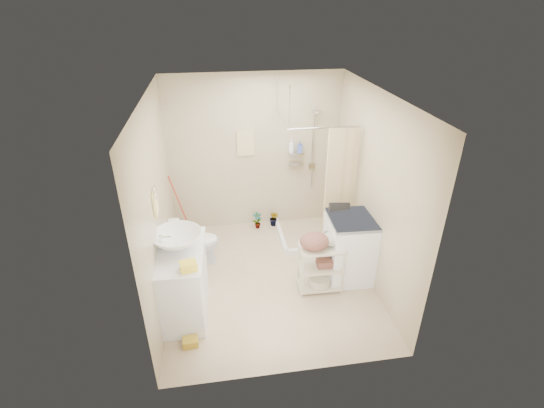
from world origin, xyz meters
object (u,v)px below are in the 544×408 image
(vanity, at_px, (182,282))
(washing_machine, at_px, (351,247))
(toilet, at_px, (195,242))
(laundry_rack, at_px, (321,264))

(vanity, xyz_separation_m, washing_machine, (2.30, 0.39, 0.01))
(toilet, distance_m, washing_machine, 2.28)
(vanity, xyz_separation_m, toilet, (0.12, 1.04, -0.11))
(toilet, bearing_deg, laundry_rack, -120.07)
(toilet, xyz_separation_m, washing_machine, (2.18, -0.65, 0.12))
(vanity, distance_m, washing_machine, 2.33)
(vanity, height_order, washing_machine, washing_machine)
(toilet, distance_m, laundry_rack, 1.90)
(toilet, relative_size, laundry_rack, 0.88)
(toilet, height_order, laundry_rack, laundry_rack)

